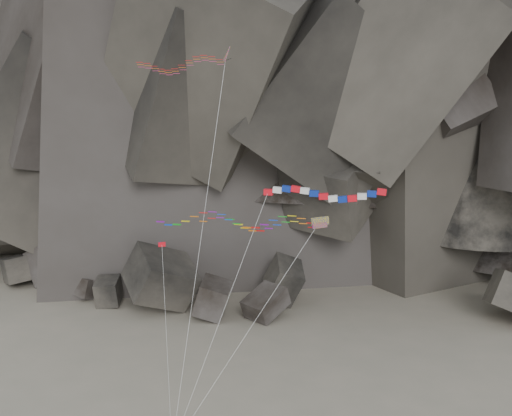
% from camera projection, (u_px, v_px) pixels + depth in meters
% --- Properties ---
extents(headland, '(110.00, 70.00, 84.00)m').
position_uv_depth(headland, '(306.00, 20.00, 114.41)').
color(headland, '#4C463E').
rests_on(headland, ground).
extents(boulder_field, '(82.69, 19.02, 9.77)m').
position_uv_depth(boulder_field, '(196.00, 288.00, 89.23)').
color(boulder_field, '#47423F').
rests_on(boulder_field, ground).
extents(delta_kite, '(8.58, 8.73, 30.96)m').
position_uv_depth(delta_kite, '(177.00, 65.00, 52.42)').
color(delta_kite, red).
rests_on(delta_kite, ground).
extents(banner_kite, '(15.67, 4.49, 20.25)m').
position_uv_depth(banner_kite, '(323.00, 195.00, 48.05)').
color(banner_kite, red).
rests_on(banner_kite, ground).
extents(parafoil_kite, '(14.22, 4.78, 17.95)m').
position_uv_depth(parafoil_kite, '(231.00, 220.00, 50.09)').
color(parafoil_kite, yellow).
rests_on(parafoil_kite, ground).
extents(pennant_kite, '(2.09, 4.10, 15.42)m').
position_uv_depth(pennant_kite, '(163.00, 277.00, 50.86)').
color(pennant_kite, red).
rests_on(pennant_kite, ground).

